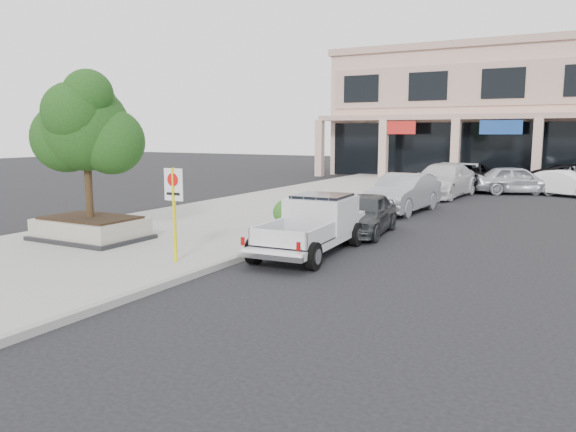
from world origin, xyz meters
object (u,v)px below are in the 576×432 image
object	(u,v)px
planter	(91,228)
curb_car_c	(442,180)
planter_tree	(93,128)
pickup_truck	(309,226)
curb_car_d	(467,176)
lot_car_b	(565,184)
curb_car_a	(364,214)
curb_car_b	(403,193)
no_parking_sign	(174,202)
lot_car_a	(517,180)

from	to	relation	value
planter	curb_car_c	world-z (taller)	curb_car_c
planter_tree	pickup_truck	xyz separation A→B (m)	(6.15, 1.76, -2.63)
pickup_truck	planter	bearing A→B (deg)	-166.70
curb_car_d	lot_car_b	xyz separation A→B (m)	(5.16, -1.03, -0.11)
planter_tree	curb_car_a	distance (m)	8.73
curb_car_a	curb_car_b	xyz separation A→B (m)	(-0.45, 5.51, 0.12)
curb_car_a	curb_car_d	world-z (taller)	curb_car_d
curb_car_c	planter_tree	bearing A→B (deg)	-103.83
planter	lot_car_b	size ratio (longest dim) A/B	0.79
no_parking_sign	pickup_truck	xyz separation A→B (m)	(2.17, 2.98, -0.85)
planter	lot_car_b	xyz separation A→B (m)	(11.59, 20.68, 0.19)
no_parking_sign	pickup_truck	bearing A→B (deg)	53.88
planter_tree	pickup_truck	world-z (taller)	planter_tree
no_parking_sign	lot_car_a	xyz separation A→B (m)	(5.15, 21.69, -0.87)
planter	lot_car_a	xyz separation A→B (m)	(9.26, 20.64, 0.29)
planter_tree	curb_car_b	world-z (taller)	planter_tree
pickup_truck	curb_car_b	bearing A→B (deg)	87.96
curb_car_c	lot_car_b	bearing A→B (deg)	35.25
curb_car_c	pickup_truck	bearing A→B (deg)	-84.14
curb_car_a	lot_car_a	distance (m)	15.40
no_parking_sign	lot_car_b	size ratio (longest dim) A/B	0.57
curb_car_b	curb_car_c	bearing A→B (deg)	93.62
no_parking_sign	curb_car_d	xyz separation A→B (m)	(2.32, 22.76, -0.86)
planter_tree	curb_car_d	bearing A→B (deg)	73.72
no_parking_sign	planter	bearing A→B (deg)	165.59
curb_car_b	curb_car_d	size ratio (longest dim) A/B	0.87
planter_tree	curb_car_a	size ratio (longest dim) A/B	1.01
curb_car_a	curb_car_d	distance (m)	16.21
curb_car_d	lot_car_a	xyz separation A→B (m)	(2.83, -1.07, -0.01)
planter_tree	pickup_truck	distance (m)	6.92
no_parking_sign	curb_car_b	xyz separation A→B (m)	(1.91, 12.06, -0.84)
planter_tree	curb_car_d	size ratio (longest dim) A/B	0.72
planter	curb_car_d	xyz separation A→B (m)	(6.43, 21.71, 0.30)
planter	planter_tree	size ratio (longest dim) A/B	0.80
curb_car_a	curb_car_b	world-z (taller)	curb_car_b
planter_tree	lot_car_a	xyz separation A→B (m)	(9.13, 20.48, -2.65)
pickup_truck	lot_car_b	xyz separation A→B (m)	(5.31, 18.76, -0.11)
planter	planter_tree	xyz separation A→B (m)	(0.13, 0.15, 2.94)
curb_car_d	lot_car_a	world-z (taller)	curb_car_d
no_parking_sign	curb_car_a	distance (m)	7.03
curb_car_a	lot_car_a	world-z (taller)	lot_car_a
curb_car_a	pickup_truck	bearing A→B (deg)	-99.23
curb_car_d	planter_tree	bearing A→B (deg)	-108.43
curb_car_b	lot_car_a	size ratio (longest dim) A/B	1.08
planter	curb_car_b	xyz separation A→B (m)	(6.02, 11.00, 0.32)
curb_car_b	lot_car_a	world-z (taller)	curb_car_b
no_parking_sign	curb_car_a	bearing A→B (deg)	70.22
curb_car_b	lot_car_b	bearing A→B (deg)	64.20
planter	curb_car_a	xyz separation A→B (m)	(6.47, 5.49, 0.20)
curb_car_c	curb_car_d	world-z (taller)	curb_car_c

